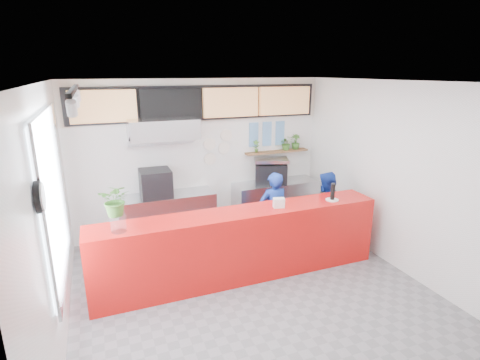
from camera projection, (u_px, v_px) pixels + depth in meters
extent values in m
plane|color=slate|center=(251.00, 289.00, 5.58)|extent=(5.00, 5.00, 0.00)
plane|color=silver|center=(253.00, 82.00, 4.74)|extent=(5.00, 5.00, 0.00)
plane|color=white|center=(202.00, 157.00, 7.39)|extent=(5.00, 0.00, 5.00)
plane|color=white|center=(51.00, 219.00, 4.28)|extent=(0.00, 5.00, 5.00)
plane|color=white|center=(394.00, 176.00, 6.03)|extent=(0.00, 5.00, 5.00)
cube|color=red|center=(241.00, 245.00, 5.78)|extent=(4.50, 0.60, 1.10)
cube|color=beige|center=(201.00, 100.00, 7.07)|extent=(5.00, 0.02, 0.80)
cube|color=#B2B5BA|center=(168.00, 217.00, 7.14)|extent=(1.80, 0.60, 0.90)
cube|color=black|center=(156.00, 183.00, 6.88)|extent=(0.56, 0.56, 0.50)
cube|color=#B2B5BA|center=(163.00, 129.00, 6.62)|extent=(1.20, 0.70, 0.35)
cube|color=#B2B5BA|center=(164.00, 140.00, 6.67)|extent=(1.20, 0.69, 0.31)
cube|color=#B2B5BA|center=(276.00, 202.00, 7.94)|extent=(1.80, 0.60, 0.90)
cube|color=black|center=(271.00, 173.00, 7.72)|extent=(0.77, 0.67, 0.41)
cube|color=#B7BBBF|center=(271.00, 160.00, 7.64)|extent=(0.81, 0.68, 0.06)
cube|color=brown|center=(277.00, 152.00, 7.86)|extent=(1.40, 0.18, 0.04)
cube|color=tan|center=(103.00, 106.00, 6.38)|extent=(1.10, 0.10, 0.55)
cube|color=black|center=(171.00, 104.00, 6.78)|extent=(1.10, 0.10, 0.55)
cube|color=tan|center=(231.00, 102.00, 7.19)|extent=(1.10, 0.10, 0.55)
cube|color=tan|center=(284.00, 101.00, 7.60)|extent=(1.10, 0.10, 0.55)
cube|color=black|center=(201.00, 103.00, 7.06)|extent=(4.80, 0.04, 0.65)
cube|color=silver|center=(54.00, 195.00, 4.50)|extent=(0.04, 2.20, 1.90)
cube|color=#B2B5BA|center=(56.00, 194.00, 4.51)|extent=(0.03, 2.30, 2.00)
cylinder|color=black|center=(39.00, 197.00, 3.34)|extent=(0.05, 0.30, 0.30)
cylinder|color=white|center=(43.00, 197.00, 3.35)|extent=(0.02, 0.26, 0.26)
cube|color=black|center=(73.00, 90.00, 4.02)|extent=(0.05, 2.40, 0.04)
cylinder|color=silver|center=(210.00, 144.00, 7.35)|extent=(0.24, 0.03, 0.24)
cylinder|color=silver|center=(224.00, 148.00, 7.48)|extent=(0.24, 0.03, 0.24)
cylinder|color=silver|center=(210.00, 159.00, 7.43)|extent=(0.24, 0.03, 0.24)
cylinder|color=silver|center=(226.00, 135.00, 7.43)|extent=(0.24, 0.03, 0.24)
cube|color=#598CBF|center=(254.00, 129.00, 7.62)|extent=(0.20, 0.02, 0.25)
cube|color=#598CBF|center=(267.00, 128.00, 7.72)|extent=(0.20, 0.02, 0.25)
cube|color=#598CBF|center=(280.00, 127.00, 7.83)|extent=(0.20, 0.02, 0.25)
cube|color=#598CBF|center=(254.00, 141.00, 7.69)|extent=(0.20, 0.02, 0.25)
cube|color=#598CBF|center=(267.00, 140.00, 7.79)|extent=(0.20, 0.02, 0.25)
cube|color=#598CBF|center=(280.00, 139.00, 7.90)|extent=(0.20, 0.02, 0.25)
imported|color=navy|center=(273.00, 212.00, 6.60)|extent=(0.54, 0.35, 1.46)
imported|color=navy|center=(325.00, 210.00, 6.79)|extent=(0.87, 0.83, 1.41)
imported|color=#396824|center=(256.00, 146.00, 7.65)|extent=(0.15, 0.12, 0.26)
imported|color=#396824|center=(286.00, 143.00, 7.89)|extent=(0.30, 0.28, 0.30)
imported|color=#396824|center=(296.00, 142.00, 7.97)|extent=(0.22, 0.20, 0.32)
cylinder|color=white|center=(118.00, 223.00, 4.89)|extent=(0.26, 0.26, 0.24)
imported|color=#396824|center=(116.00, 200.00, 4.80)|extent=(0.49, 0.45, 0.44)
cube|color=white|center=(279.00, 203.00, 5.77)|extent=(0.19, 0.14, 0.15)
cylinder|color=white|center=(332.00, 200.00, 6.11)|extent=(0.26, 0.26, 0.02)
cylinder|color=black|center=(333.00, 191.00, 6.07)|extent=(0.09, 0.09, 0.27)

